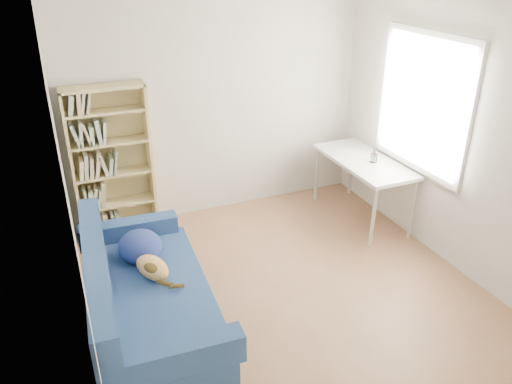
% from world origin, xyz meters
% --- Properties ---
extents(ground, '(4.00, 4.00, 0.00)m').
position_xyz_m(ground, '(0.00, 0.00, 0.00)').
color(ground, '#8F6040').
rests_on(ground, ground).
extents(room_shell, '(3.54, 4.04, 2.62)m').
position_xyz_m(room_shell, '(0.10, 0.03, 1.64)').
color(room_shell, silver).
rests_on(room_shell, ground).
extents(sofa, '(1.00, 1.93, 0.93)m').
position_xyz_m(sofa, '(-1.33, -0.02, 0.35)').
color(sofa, navy).
rests_on(sofa, ground).
extents(bookshelf, '(0.84, 0.26, 1.68)m').
position_xyz_m(bookshelf, '(-1.25, 1.85, 0.78)').
color(bookshelf, tan).
rests_on(bookshelf, ground).
extents(desk, '(0.61, 1.32, 0.75)m').
position_xyz_m(desk, '(1.43, 1.08, 0.68)').
color(desk, silver).
rests_on(desk, ground).
extents(pen_cup, '(0.08, 0.08, 0.16)m').
position_xyz_m(pen_cup, '(1.48, 0.98, 0.81)').
color(pen_cup, white).
rests_on(pen_cup, desk).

